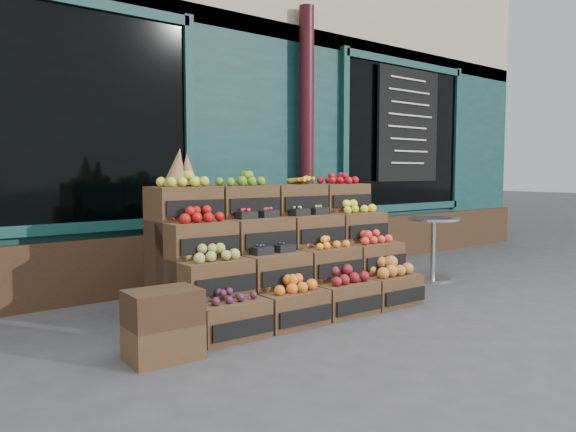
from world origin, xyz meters
TOP-DOWN VIEW (x-y plane):
  - ground at (0.00, 0.00)m, footprint 60.00×60.00m
  - shop_facade at (0.00, 5.11)m, footprint 12.00×6.24m
  - crate_display at (-0.16, 0.81)m, footprint 2.34×1.21m
  - spare_crates at (-1.65, 0.24)m, footprint 0.49×0.35m
  - bistro_table at (1.97, 0.75)m, footprint 0.57×0.57m
  - shopkeeper at (-1.13, 2.83)m, footprint 0.74×0.53m

SIDE VIEW (x-z plane):
  - ground at x=0.00m, z-range 0.00..0.00m
  - spare_crates at x=-1.65m, z-range 0.00..0.47m
  - crate_display at x=-0.16m, z-range -0.27..1.16m
  - bistro_table at x=1.97m, z-range 0.09..0.81m
  - shopkeeper at x=-1.13m, z-range 0.00..1.90m
  - shop_facade at x=0.00m, z-range 0.00..4.80m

